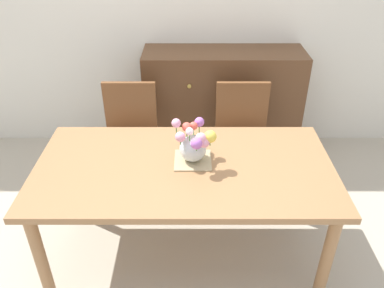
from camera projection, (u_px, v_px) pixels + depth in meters
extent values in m
plane|color=#B7AD99|center=(185.00, 253.00, 2.70)|extent=(12.00, 12.00, 0.00)
cube|color=#9E7047|center=(183.00, 168.00, 2.30)|extent=(1.78, 0.92, 0.04)
cylinder|color=#9E7047|center=(40.00, 261.00, 2.18)|extent=(0.07, 0.07, 0.71)
cylinder|color=#9E7047|center=(325.00, 261.00, 2.19)|extent=(0.07, 0.07, 0.71)
cylinder|color=#9E7047|center=(74.00, 180.00, 2.82)|extent=(0.07, 0.07, 0.71)
cylinder|color=#9E7047|center=(295.00, 179.00, 2.83)|extent=(0.07, 0.07, 0.71)
cube|color=brown|center=(129.00, 143.00, 3.06)|extent=(0.42, 0.42, 0.04)
cylinder|color=brown|center=(151.00, 181.00, 3.03)|extent=(0.04, 0.04, 0.44)
cylinder|color=brown|center=(105.00, 181.00, 3.03)|extent=(0.04, 0.04, 0.44)
cylinder|color=brown|center=(155.00, 155.00, 3.34)|extent=(0.04, 0.04, 0.44)
cylinder|color=brown|center=(113.00, 155.00, 3.34)|extent=(0.04, 0.04, 0.44)
cube|color=brown|center=(129.00, 107.00, 3.10)|extent=(0.42, 0.04, 0.42)
cube|color=brown|center=(242.00, 143.00, 3.06)|extent=(0.42, 0.42, 0.04)
cylinder|color=brown|center=(265.00, 181.00, 3.03)|extent=(0.04, 0.04, 0.44)
cylinder|color=brown|center=(219.00, 181.00, 3.03)|extent=(0.04, 0.04, 0.44)
cylinder|color=brown|center=(258.00, 155.00, 3.34)|extent=(0.04, 0.04, 0.44)
cylinder|color=brown|center=(217.00, 155.00, 3.34)|extent=(0.04, 0.04, 0.44)
cube|color=brown|center=(241.00, 106.00, 3.10)|extent=(0.42, 0.04, 0.42)
cube|color=brown|center=(221.00, 104.00, 3.55)|extent=(1.40, 0.44, 1.00)
sphere|color=#B7933D|center=(188.00, 86.00, 3.20)|extent=(0.04, 0.04, 0.04)
sphere|color=#B7933D|center=(260.00, 86.00, 3.21)|extent=(0.04, 0.04, 0.04)
sphere|color=#B7933D|center=(189.00, 128.00, 3.42)|extent=(0.04, 0.04, 0.04)
sphere|color=#B7933D|center=(256.00, 128.00, 3.42)|extent=(0.04, 0.04, 0.04)
cube|color=tan|center=(192.00, 160.00, 2.33)|extent=(0.22, 0.22, 0.01)
sphere|color=silver|center=(192.00, 148.00, 2.29)|extent=(0.16, 0.16, 0.16)
sphere|color=#B266C6|center=(196.00, 144.00, 2.13)|extent=(0.07, 0.07, 0.07)
cylinder|color=#478438|center=(196.00, 147.00, 2.15)|extent=(0.01, 0.01, 0.05)
sphere|color=#B266C6|center=(198.00, 122.00, 2.28)|extent=(0.06, 0.06, 0.06)
cylinder|color=#478438|center=(198.00, 128.00, 2.30)|extent=(0.01, 0.01, 0.08)
sphere|color=#EA9EBC|center=(179.00, 137.00, 2.19)|extent=(0.06, 0.06, 0.06)
cylinder|color=#478438|center=(179.00, 141.00, 2.20)|extent=(0.01, 0.01, 0.05)
sphere|color=#E55B4C|center=(193.00, 126.00, 2.26)|extent=(0.05, 0.05, 0.05)
cylinder|color=#478438|center=(193.00, 131.00, 2.28)|extent=(0.01, 0.01, 0.07)
sphere|color=#EFD14C|center=(209.00, 137.00, 2.17)|extent=(0.07, 0.07, 0.07)
cylinder|color=#478438|center=(209.00, 141.00, 2.19)|extent=(0.01, 0.01, 0.06)
sphere|color=#EA9EBC|center=(203.00, 142.00, 2.17)|extent=(0.07, 0.07, 0.07)
cylinder|color=#478438|center=(203.00, 144.00, 2.18)|extent=(0.01, 0.01, 0.04)
sphere|color=#EA9EBC|center=(200.00, 138.00, 2.15)|extent=(0.06, 0.06, 0.06)
cylinder|color=#478438|center=(200.00, 143.00, 2.17)|extent=(0.01, 0.01, 0.06)
sphere|color=#EA9EBC|center=(175.00, 123.00, 2.21)|extent=(0.05, 0.05, 0.05)
cylinder|color=#478438|center=(175.00, 131.00, 2.24)|extent=(0.01, 0.01, 0.11)
sphere|color=#E55B4C|center=(186.00, 127.00, 2.23)|extent=(0.06, 0.06, 0.06)
cylinder|color=#478438|center=(186.00, 133.00, 2.25)|extent=(0.01, 0.01, 0.08)
sphere|color=white|center=(189.00, 131.00, 2.19)|extent=(0.05, 0.05, 0.05)
cylinder|color=#478438|center=(189.00, 137.00, 2.21)|extent=(0.01, 0.01, 0.08)
ellipsoid|color=#478438|center=(188.00, 132.00, 2.31)|extent=(0.04, 0.07, 0.02)
ellipsoid|color=#478438|center=(195.00, 126.00, 2.33)|extent=(0.04, 0.07, 0.03)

